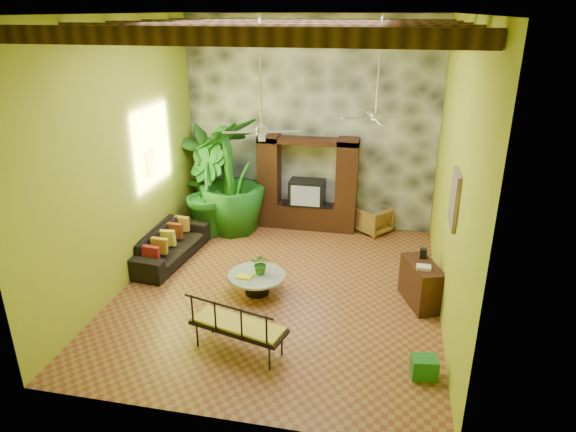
% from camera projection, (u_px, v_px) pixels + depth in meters
% --- Properties ---
extents(ground, '(7.00, 7.00, 0.00)m').
position_uv_depth(ground, '(280.00, 289.00, 10.01)').
color(ground, brown).
rests_on(ground, ground).
extents(ceiling, '(6.00, 7.00, 0.02)m').
position_uv_depth(ceiling, '(278.00, 14.00, 8.13)').
color(ceiling, silver).
rests_on(ceiling, back_wall).
extents(back_wall, '(6.00, 0.02, 5.00)m').
position_uv_depth(back_wall, '(311.00, 125.00, 12.25)').
color(back_wall, gold).
rests_on(back_wall, ground).
extents(left_wall, '(0.02, 7.00, 5.00)m').
position_uv_depth(left_wall, '(123.00, 156.00, 9.63)').
color(left_wall, gold).
rests_on(left_wall, ground).
extents(right_wall, '(0.02, 7.00, 5.00)m').
position_uv_depth(right_wall, '(455.00, 176.00, 8.51)').
color(right_wall, gold).
rests_on(right_wall, ground).
extents(stone_accent_wall, '(5.98, 0.10, 4.98)m').
position_uv_depth(stone_accent_wall, '(310.00, 125.00, 12.19)').
color(stone_accent_wall, '#34373C').
rests_on(stone_accent_wall, ground).
extents(ceiling_beams, '(5.95, 5.36, 0.22)m').
position_uv_depth(ceiling_beams, '(278.00, 29.00, 8.22)').
color(ceiling_beams, '#3D2513').
rests_on(ceiling_beams, ceiling).
extents(entertainment_center, '(2.40, 0.55, 2.30)m').
position_uv_depth(entertainment_center, '(307.00, 191.00, 12.49)').
color(entertainment_center, black).
rests_on(entertainment_center, ground).
extents(ceiling_fan_front, '(1.28, 1.28, 1.86)m').
position_uv_depth(ceiling_fan_front, '(261.00, 119.00, 8.41)').
color(ceiling_fan_front, silver).
rests_on(ceiling_fan_front, ceiling).
extents(ceiling_fan_back, '(1.28, 1.28, 1.86)m').
position_uv_depth(ceiling_fan_back, '(376.00, 106.00, 9.52)').
color(ceiling_fan_back, silver).
rests_on(ceiling_fan_back, ceiling).
extents(wall_art_mask, '(0.06, 0.32, 0.55)m').
position_uv_depth(wall_art_mask, '(151.00, 163.00, 10.68)').
color(wall_art_mask, gold).
rests_on(wall_art_mask, left_wall).
extents(wall_art_painting, '(0.06, 0.70, 0.90)m').
position_uv_depth(wall_art_painting, '(454.00, 199.00, 8.05)').
color(wall_art_painting, '#2A599C').
rests_on(wall_art_painting, right_wall).
extents(sofa, '(1.13, 2.40, 0.68)m').
position_uv_depth(sofa, '(168.00, 245.00, 11.09)').
color(sofa, black).
rests_on(sofa, ground).
extents(wicker_armchair, '(0.97, 0.97, 0.64)m').
position_uv_depth(wicker_armchair, '(373.00, 220.00, 12.44)').
color(wicker_armchair, olive).
rests_on(wicker_armchair, ground).
extents(tall_plant_a, '(1.49, 1.55, 2.44)m').
position_uv_depth(tall_plant_a, '(206.00, 175.00, 12.83)').
color(tall_plant_a, '#205716').
rests_on(tall_plant_a, ground).
extents(tall_plant_b, '(1.44, 1.52, 2.17)m').
position_uv_depth(tall_plant_b, '(205.00, 190.00, 12.16)').
color(tall_plant_b, '#1A6522').
rests_on(tall_plant_b, ground).
extents(tall_plant_c, '(2.13, 2.13, 2.80)m').
position_uv_depth(tall_plant_c, '(231.00, 176.00, 12.15)').
color(tall_plant_c, '#195B17').
rests_on(tall_plant_c, ground).
extents(coffee_table, '(1.09, 1.09, 0.40)m').
position_uv_depth(coffee_table, '(257.00, 281.00, 9.77)').
color(coffee_table, black).
rests_on(coffee_table, ground).
extents(centerpiece_plant, '(0.42, 0.38, 0.41)m').
position_uv_depth(centerpiece_plant, '(261.00, 264.00, 9.69)').
color(centerpiece_plant, '#296A1C').
rests_on(centerpiece_plant, coffee_table).
extents(yellow_tray, '(0.30, 0.23, 0.03)m').
position_uv_depth(yellow_tray, '(245.00, 277.00, 9.61)').
color(yellow_tray, yellow).
rests_on(yellow_tray, coffee_table).
extents(iron_bench, '(1.63, 0.94, 0.57)m').
position_uv_depth(iron_bench, '(237.00, 325.00, 7.93)').
color(iron_bench, black).
rests_on(iron_bench, ground).
extents(side_console, '(0.80, 1.11, 0.81)m').
position_uv_depth(side_console, '(421.00, 284.00, 9.39)').
color(side_console, '#341D10').
rests_on(side_console, ground).
extents(green_bin, '(0.41, 0.33, 0.33)m').
position_uv_depth(green_bin, '(424.00, 367.00, 7.56)').
color(green_bin, '#1D6F2B').
rests_on(green_bin, ground).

